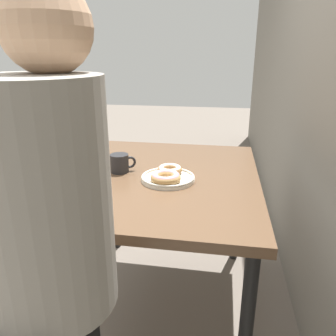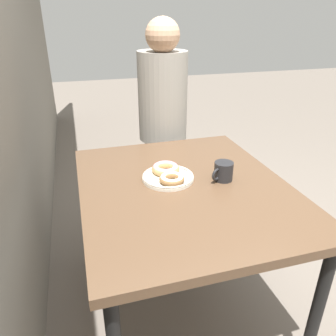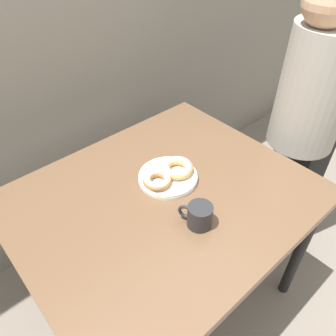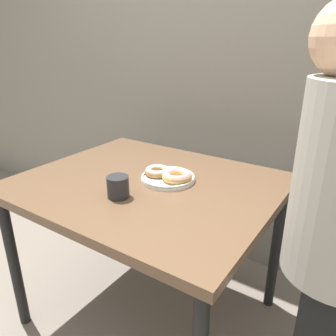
# 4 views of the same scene
# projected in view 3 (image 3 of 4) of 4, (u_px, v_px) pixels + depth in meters

# --- Properties ---
(wall_back) EXTENTS (8.00, 0.05, 2.60)m
(wall_back) POSITION_uv_depth(u_px,v_px,m) (44.00, 6.00, 1.35)
(wall_back) COLOR slate
(wall_back) RESTS_ON ground_plane
(dining_table) EXTENTS (1.13, 0.94, 0.76)m
(dining_table) POSITION_uv_depth(u_px,v_px,m) (164.00, 208.00, 1.33)
(dining_table) COLOR brown
(dining_table) RESTS_ON ground_plane
(donut_plate) EXTENTS (0.28, 0.24, 0.05)m
(donut_plate) POSITION_uv_depth(u_px,v_px,m) (169.00, 174.00, 1.33)
(donut_plate) COLOR silver
(donut_plate) RESTS_ON dining_table
(coffee_mug) EXTENTS (0.09, 0.12, 0.09)m
(coffee_mug) POSITION_uv_depth(u_px,v_px,m) (199.00, 216.00, 1.14)
(coffee_mug) COLOR #232326
(coffee_mug) RESTS_ON dining_table
(person_figure) EXTENTS (0.39, 0.32, 1.46)m
(person_figure) POSITION_uv_depth(u_px,v_px,m) (306.00, 127.00, 1.61)
(person_figure) COLOR black
(person_figure) RESTS_ON ground_plane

